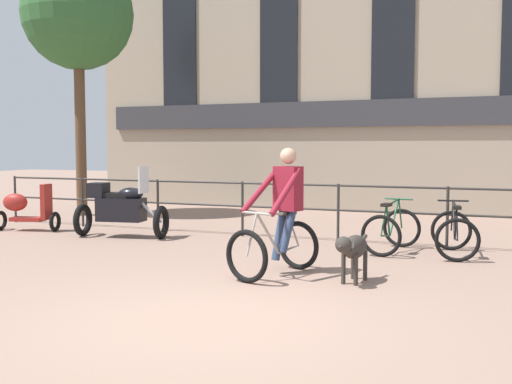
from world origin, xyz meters
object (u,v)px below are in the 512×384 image
parked_motorcycle (120,208)px  parked_scooter (25,208)px  parked_bicycle_mid_left (454,233)px  dog (353,248)px  parked_bicycle_near_lamp (392,230)px  cyclist_with_bike (280,218)px

parked_motorcycle → parked_scooter: parked_motorcycle is taller
parked_motorcycle → parked_bicycle_mid_left: parked_motorcycle is taller
dog → parked_bicycle_near_lamp: 2.46m
cyclist_with_bike → dog: size_ratio=1.80×
parked_bicycle_near_lamp → parked_bicycle_mid_left: 0.97m
parked_bicycle_mid_left → dog: bearing=58.0°
parked_bicycle_near_lamp → parked_scooter: parked_scooter is taller
dog → parked_bicycle_near_lamp: size_ratio=0.79×
dog → parked_scooter: size_ratio=0.70×
parked_motorcycle → parked_bicycle_near_lamp: bearing=-95.6°
cyclist_with_bike → parked_motorcycle: bearing=171.4°
parked_bicycle_near_lamp → parked_scooter: size_ratio=0.90×
parked_scooter → parked_bicycle_near_lamp: bearing=-100.4°
parked_bicycle_near_lamp → cyclist_with_bike: bearing=73.1°
cyclist_with_bike → parked_motorcycle: (-3.91, 1.94, -0.20)m
parked_motorcycle → parked_bicycle_mid_left: bearing=-96.2°
cyclist_with_bike → dog: (1.03, -0.17, -0.32)m
dog → parked_motorcycle: 5.37m
parked_motorcycle → parked_scooter: bearing=80.0°
parked_scooter → cyclist_with_bike: bearing=-120.5°
cyclist_with_bike → parked_bicycle_near_lamp: bearing=82.2°
parked_bicycle_mid_left → parked_scooter: (-8.30, -0.34, 0.10)m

